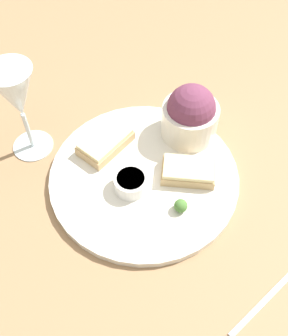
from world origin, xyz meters
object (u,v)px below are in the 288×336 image
at_px(cheese_toast_far, 188,171).
at_px(wine_glass, 17,96).
at_px(cheese_toast_near, 105,142).
at_px(fork, 270,296).
at_px(salad_bowl, 190,115).
at_px(sauce_ramekin, 131,182).

xyz_separation_m(cheese_toast_far, wine_glass, (-0.24, 0.16, 0.10)).
height_order(cheese_toast_near, fork, cheese_toast_near).
xyz_separation_m(salad_bowl, cheese_toast_far, (-0.04, -0.09, -0.03)).
distance_m(sauce_ramekin, cheese_toast_near, 0.10).
xyz_separation_m(cheese_toast_near, fork, (0.15, -0.34, -0.02)).
relative_size(sauce_ramekin, cheese_toast_far, 0.55).
height_order(wine_glass, fork, wine_glass).
relative_size(cheese_toast_far, wine_glass, 0.57).
distance_m(salad_bowl, fork, 0.32).
relative_size(wine_glass, fork, 1.14).
bearing_deg(salad_bowl, sauce_ramekin, -149.87).
bearing_deg(wine_glass, fork, -55.52).
height_order(sauce_ramekin, wine_glass, wine_glass).
height_order(sauce_ramekin, fork, sauce_ramekin).
bearing_deg(cheese_toast_far, cheese_toast_near, 136.52).
bearing_deg(cheese_toast_near, cheese_toast_far, -43.48).
xyz_separation_m(cheese_toast_far, fork, (0.03, -0.23, -0.02)).
xyz_separation_m(sauce_ramekin, cheese_toast_far, (0.10, -0.01, -0.00)).
xyz_separation_m(salad_bowl, cheese_toast_near, (-0.15, 0.02, -0.03)).
relative_size(salad_bowl, fork, 0.66).
height_order(salad_bowl, cheese_toast_near, salad_bowl).
height_order(cheese_toast_near, cheese_toast_far, same).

